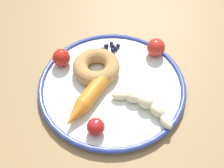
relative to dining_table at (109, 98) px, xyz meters
name	(u,v)px	position (x,y,z in m)	size (l,w,h in m)	color
dining_table	(109,98)	(0.00, 0.00, 0.00)	(1.23, 0.99, 0.72)	#94764B
plate	(112,85)	(0.02, -0.01, 0.08)	(0.32, 0.32, 0.02)	white
banana	(145,104)	(0.11, -0.02, 0.10)	(0.15, 0.05, 0.03)	beige
carrot_orange	(86,101)	(0.01, -0.09, 0.10)	(0.05, 0.13, 0.03)	orange
donut	(96,67)	(-0.03, -0.01, 0.10)	(0.11, 0.11, 0.03)	#BB854A
blueberry_pile	(111,49)	(-0.05, 0.07, 0.09)	(0.04, 0.05, 0.02)	#191638
tomato_near	(61,58)	(-0.11, -0.03, 0.10)	(0.04, 0.04, 0.04)	red
tomato_mid	(96,127)	(0.06, -0.12, 0.10)	(0.03, 0.03, 0.03)	red
tomato_far	(156,47)	(0.05, 0.12, 0.11)	(0.04, 0.04, 0.04)	red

